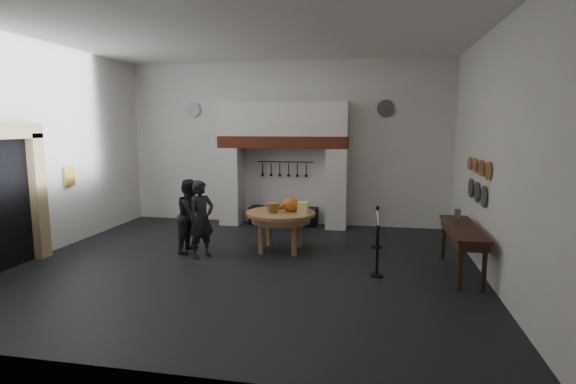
% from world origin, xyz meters
% --- Properties ---
extents(floor, '(9.00, 8.00, 0.02)m').
position_xyz_m(floor, '(0.00, 0.00, 0.00)').
color(floor, black).
rests_on(floor, ground).
extents(ceiling, '(9.00, 8.00, 0.02)m').
position_xyz_m(ceiling, '(0.00, 0.00, 4.50)').
color(ceiling, silver).
rests_on(ceiling, wall_back).
extents(wall_back, '(9.00, 0.02, 4.50)m').
position_xyz_m(wall_back, '(0.00, 4.00, 2.25)').
color(wall_back, silver).
rests_on(wall_back, floor).
extents(wall_front, '(9.00, 0.02, 4.50)m').
position_xyz_m(wall_front, '(0.00, -4.00, 2.25)').
color(wall_front, silver).
rests_on(wall_front, floor).
extents(wall_left, '(0.02, 8.00, 4.50)m').
position_xyz_m(wall_left, '(-4.50, 0.00, 2.25)').
color(wall_left, silver).
rests_on(wall_left, floor).
extents(wall_right, '(0.02, 8.00, 4.50)m').
position_xyz_m(wall_right, '(4.50, 0.00, 2.25)').
color(wall_right, silver).
rests_on(wall_right, floor).
extents(chimney_pier_left, '(0.55, 0.70, 2.15)m').
position_xyz_m(chimney_pier_left, '(-1.48, 3.65, 1.07)').
color(chimney_pier_left, silver).
rests_on(chimney_pier_left, floor).
extents(chimney_pier_right, '(0.55, 0.70, 2.15)m').
position_xyz_m(chimney_pier_right, '(1.48, 3.65, 1.07)').
color(chimney_pier_right, silver).
rests_on(chimney_pier_right, floor).
extents(hearth_brick_band, '(3.50, 0.72, 0.32)m').
position_xyz_m(hearth_brick_band, '(0.00, 3.65, 2.31)').
color(hearth_brick_band, '#9E442B').
rests_on(hearth_brick_band, chimney_pier_left).
extents(chimney_hood, '(3.50, 0.70, 0.90)m').
position_xyz_m(chimney_hood, '(0.00, 3.65, 2.92)').
color(chimney_hood, silver).
rests_on(chimney_hood, hearth_brick_band).
extents(iron_range, '(1.90, 0.45, 0.50)m').
position_xyz_m(iron_range, '(0.00, 3.72, 0.25)').
color(iron_range, black).
rests_on(iron_range, floor).
extents(utensil_rail, '(1.60, 0.02, 0.02)m').
position_xyz_m(utensil_rail, '(0.00, 3.92, 1.75)').
color(utensil_rail, black).
rests_on(utensil_rail, wall_back).
extents(door_recess, '(0.04, 1.10, 2.50)m').
position_xyz_m(door_recess, '(-4.47, -1.00, 1.25)').
color(door_recess, black).
rests_on(door_recess, floor).
extents(door_jamb_far, '(0.22, 0.30, 2.60)m').
position_xyz_m(door_jamb_far, '(-4.38, -0.30, 1.30)').
color(door_jamb_far, tan).
rests_on(door_jamb_far, floor).
extents(door_lintel, '(0.22, 1.70, 0.30)m').
position_xyz_m(door_lintel, '(-4.38, -1.00, 2.65)').
color(door_lintel, tan).
rests_on(door_lintel, door_jamb_near).
extents(wall_plaque, '(0.05, 0.34, 0.44)m').
position_xyz_m(wall_plaque, '(-4.45, 0.80, 1.60)').
color(wall_plaque, gold).
rests_on(wall_plaque, wall_left).
extents(work_table, '(1.95, 1.95, 0.07)m').
position_xyz_m(work_table, '(0.46, 1.16, 0.84)').
color(work_table, tan).
rests_on(work_table, floor).
extents(pumpkin, '(0.36, 0.36, 0.31)m').
position_xyz_m(pumpkin, '(0.66, 1.26, 1.03)').
color(pumpkin, orange).
rests_on(pumpkin, work_table).
extents(cheese_block_big, '(0.22, 0.22, 0.24)m').
position_xyz_m(cheese_block_big, '(0.96, 1.11, 0.99)').
color(cheese_block_big, '#FCEA97').
rests_on(cheese_block_big, work_table).
extents(cheese_block_small, '(0.18, 0.18, 0.20)m').
position_xyz_m(cheese_block_small, '(0.94, 1.41, 0.97)').
color(cheese_block_small, '#EFDA8F').
rests_on(cheese_block_small, work_table).
extents(wicker_basket, '(0.41, 0.41, 0.22)m').
position_xyz_m(wicker_basket, '(0.31, 1.01, 0.98)').
color(wicker_basket, '#A27D3B').
rests_on(wicker_basket, work_table).
extents(bread_loaf, '(0.31, 0.18, 0.13)m').
position_xyz_m(bread_loaf, '(0.36, 1.51, 0.94)').
color(bread_loaf, olive).
rests_on(bread_loaf, work_table).
extents(visitor_near, '(0.66, 0.71, 1.63)m').
position_xyz_m(visitor_near, '(-1.06, 0.34, 0.82)').
color(visitor_near, black).
rests_on(visitor_near, floor).
extents(visitor_far, '(0.65, 0.81, 1.60)m').
position_xyz_m(visitor_far, '(-1.46, 0.74, 0.80)').
color(visitor_far, black).
rests_on(visitor_far, floor).
extents(side_table, '(0.55, 2.20, 0.06)m').
position_xyz_m(side_table, '(4.10, 0.26, 0.87)').
color(side_table, '#391F14').
rests_on(side_table, floor).
extents(pewter_jug, '(0.12, 0.12, 0.22)m').
position_xyz_m(pewter_jug, '(4.10, 0.86, 1.01)').
color(pewter_jug, '#545459').
rests_on(pewter_jug, side_table).
extents(copper_pan_a, '(0.03, 0.34, 0.34)m').
position_xyz_m(copper_pan_a, '(4.46, 0.20, 1.95)').
color(copper_pan_a, '#C6662D').
rests_on(copper_pan_a, wall_right).
extents(copper_pan_b, '(0.03, 0.32, 0.32)m').
position_xyz_m(copper_pan_b, '(4.46, 0.75, 1.95)').
color(copper_pan_b, '#C6662D').
rests_on(copper_pan_b, wall_right).
extents(copper_pan_c, '(0.03, 0.30, 0.30)m').
position_xyz_m(copper_pan_c, '(4.46, 1.30, 1.95)').
color(copper_pan_c, '#C6662D').
rests_on(copper_pan_c, wall_right).
extents(copper_pan_d, '(0.03, 0.28, 0.28)m').
position_xyz_m(copper_pan_d, '(4.46, 1.85, 1.95)').
color(copper_pan_d, '#C6662D').
rests_on(copper_pan_d, wall_right).
extents(pewter_plate_left, '(0.03, 0.40, 0.40)m').
position_xyz_m(pewter_plate_left, '(4.46, 0.40, 1.45)').
color(pewter_plate_left, '#4C4C51').
rests_on(pewter_plate_left, wall_right).
extents(pewter_plate_mid, '(0.03, 0.40, 0.40)m').
position_xyz_m(pewter_plate_mid, '(4.46, 1.00, 1.45)').
color(pewter_plate_mid, '#4C4C51').
rests_on(pewter_plate_mid, wall_right).
extents(pewter_plate_right, '(0.03, 0.40, 0.40)m').
position_xyz_m(pewter_plate_right, '(4.46, 1.60, 1.45)').
color(pewter_plate_right, '#4C4C51').
rests_on(pewter_plate_right, wall_right).
extents(pewter_plate_back_left, '(0.44, 0.03, 0.44)m').
position_xyz_m(pewter_plate_back_left, '(-2.70, 3.96, 3.20)').
color(pewter_plate_back_left, '#4C4C51').
rests_on(pewter_plate_back_left, wall_back).
extents(pewter_plate_back_right, '(0.44, 0.03, 0.44)m').
position_xyz_m(pewter_plate_back_right, '(2.70, 3.96, 3.20)').
color(pewter_plate_back_right, '#4C4C51').
rests_on(pewter_plate_back_right, wall_back).
extents(barrier_post_near, '(0.05, 0.05, 0.90)m').
position_xyz_m(barrier_post_near, '(2.55, -0.19, 0.45)').
color(barrier_post_near, black).
rests_on(barrier_post_near, floor).
extents(barrier_post_far, '(0.05, 0.05, 0.90)m').
position_xyz_m(barrier_post_far, '(2.55, 1.81, 0.45)').
color(barrier_post_far, black).
rests_on(barrier_post_far, floor).
extents(barrier_rope, '(0.04, 2.00, 0.04)m').
position_xyz_m(barrier_rope, '(2.55, 0.81, 0.85)').
color(barrier_rope, white).
rests_on(barrier_rope, barrier_post_near).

